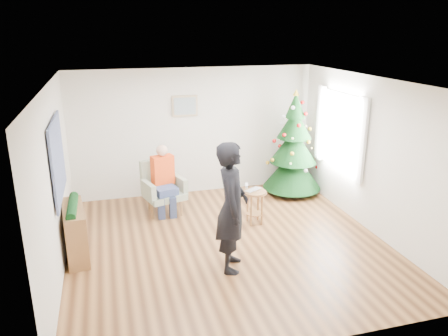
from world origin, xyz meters
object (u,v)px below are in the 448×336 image
object	(u,v)px
armchair	(163,193)
console	(75,232)
standing_man	(232,207)
christmas_tree	(293,147)
stool	(255,207)

from	to	relation	value
armchair	console	bearing A→B (deg)	-154.39
standing_man	console	distance (m)	2.44
standing_man	armchair	bearing A→B (deg)	33.65
christmas_tree	armchair	size ratio (longest dim) A/B	2.22
armchair	standing_man	distance (m)	2.47
console	stool	bearing A→B (deg)	1.69
christmas_tree	console	bearing A→B (deg)	-158.97
stool	standing_man	bearing A→B (deg)	-121.48
christmas_tree	standing_man	world-z (taller)	christmas_tree
armchair	console	size ratio (longest dim) A/B	0.98
console	christmas_tree	bearing A→B (deg)	15.07
armchair	standing_man	size ratio (longest dim) A/B	0.52
christmas_tree	armchair	distance (m)	2.84
armchair	stool	bearing A→B (deg)	-48.99
christmas_tree	console	world-z (taller)	christmas_tree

